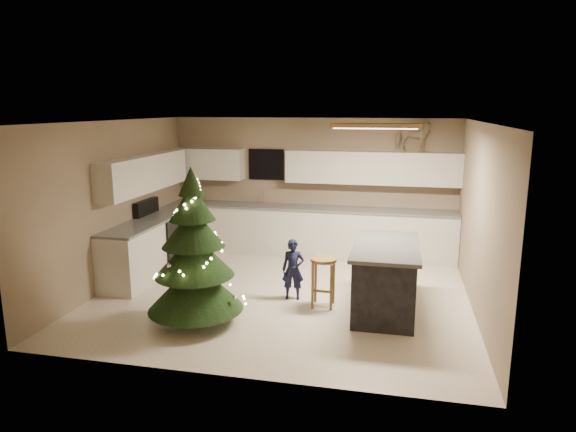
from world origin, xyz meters
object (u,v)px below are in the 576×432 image
Objects in this scene: toddler at (293,270)px; bar_stool at (323,270)px; island at (385,277)px; christmas_tree at (194,260)px; rocking_horse at (414,136)px.

bar_stool is at bearing -28.69° from toddler.
island reaches higher than toddler.
christmas_tree is (-2.43, -0.94, 0.37)m from island.
bar_stool is at bearing 30.19° from christmas_tree.
island is at bearing 178.19° from rocking_horse.
rocking_horse reaches higher than bar_stool.
island is at bearing 21.27° from christmas_tree.
island is 2.63m from christmas_tree.
island is 0.82× the size of christmas_tree.
toddler is 3.51m from rocking_horse.
toddler is at bearing 151.36° from rocking_horse.
christmas_tree is 3.07× the size of rocking_horse.
island is 2.38× the size of bar_stool.
christmas_tree reaches higher than island.
toddler is at bearing 173.41° from island.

